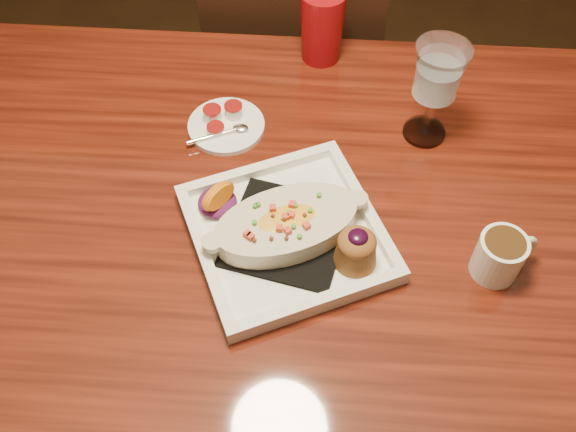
# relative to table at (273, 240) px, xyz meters

# --- Properties ---
(floor) EXTENTS (7.00, 7.00, 0.00)m
(floor) POSITION_rel_table_xyz_m (0.00, 0.00, -0.65)
(floor) COLOR black
(floor) RESTS_ON ground
(table) EXTENTS (1.50, 0.90, 0.75)m
(table) POSITION_rel_table_xyz_m (0.00, 0.00, 0.00)
(table) COLOR maroon
(table) RESTS_ON floor
(chair_far) EXTENTS (0.42, 0.42, 0.93)m
(chair_far) POSITION_rel_table_xyz_m (-0.00, 0.63, -0.15)
(chair_far) COLOR black
(chair_far) RESTS_ON floor
(plate) EXTENTS (0.39, 0.39, 0.08)m
(plate) POSITION_rel_table_xyz_m (0.04, -0.06, 0.12)
(plate) COLOR white
(plate) RESTS_ON table
(coffee_mug) EXTENTS (0.10, 0.07, 0.08)m
(coffee_mug) POSITION_rel_table_xyz_m (0.36, -0.10, 0.14)
(coffee_mug) COLOR white
(coffee_mug) RESTS_ON table
(goblet) EXTENTS (0.09, 0.09, 0.19)m
(goblet) POSITION_rel_table_xyz_m (0.26, 0.19, 0.23)
(goblet) COLOR silver
(goblet) RESTS_ON table
(saucer) EXTENTS (0.14, 0.14, 0.10)m
(saucer) POSITION_rel_table_xyz_m (-0.10, 0.18, 0.11)
(saucer) COLOR white
(saucer) RESTS_ON table
(creamer_loose) EXTENTS (0.03, 0.03, 0.03)m
(creamer_loose) POSITION_rel_table_xyz_m (-0.12, 0.16, 0.11)
(creamer_loose) COLOR white
(creamer_loose) RESTS_ON table
(red_tumbler) EXTENTS (0.09, 0.09, 0.15)m
(red_tumbler) POSITION_rel_table_xyz_m (0.07, 0.39, 0.17)
(red_tumbler) COLOR #A80C12
(red_tumbler) RESTS_ON table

